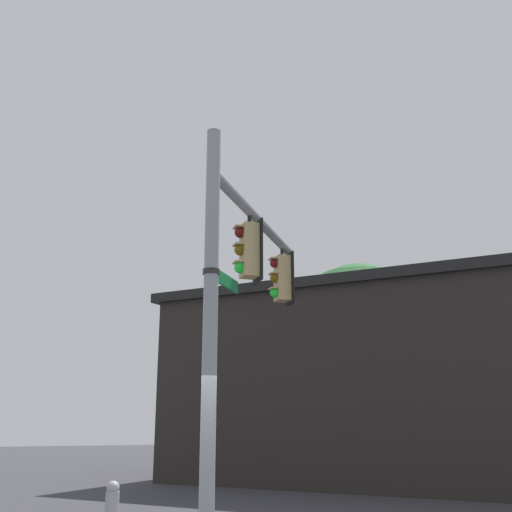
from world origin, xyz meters
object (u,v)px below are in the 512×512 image
object	(u,v)px
traffic_light_nearest_pole	(248,250)
street_name_sign	(220,277)
traffic_light_mid_inner	(281,278)
fire_hydrant	(112,506)

from	to	relation	value
traffic_light_nearest_pole	street_name_sign	size ratio (longest dim) A/B	1.12
traffic_light_nearest_pole	traffic_light_mid_inner	xyz separation A→B (m)	(2.00, -1.45, 0.00)
traffic_light_mid_inner	traffic_light_nearest_pole	bearing A→B (deg)	143.92
traffic_light_mid_inner	fire_hydrant	bearing A→B (deg)	106.73
traffic_light_mid_inner	street_name_sign	size ratio (longest dim) A/B	1.12
traffic_light_nearest_pole	fire_hydrant	world-z (taller)	traffic_light_nearest_pole
traffic_light_mid_inner	street_name_sign	xyz separation A→B (m)	(-3.25, 2.35, -0.88)
fire_hydrant	street_name_sign	bearing A→B (deg)	-149.01
street_name_sign	traffic_light_nearest_pole	bearing A→B (deg)	-35.47
traffic_light_nearest_pole	traffic_light_mid_inner	size ratio (longest dim) A/B	1.00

